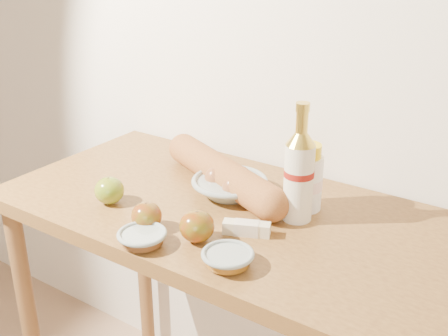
{
  "coord_description": "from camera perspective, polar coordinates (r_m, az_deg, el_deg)",
  "views": [
    {
      "loc": [
        0.69,
        0.14,
        1.54
      ],
      "look_at": [
        0.0,
        1.15,
        1.02
      ],
      "focal_mm": 45.0,
      "sensor_mm": 36.0,
      "label": 1
    }
  ],
  "objects": [
    {
      "name": "butter_stick",
      "position": [
        1.28,
        2.31,
        -6.14
      ],
      "size": [
        0.11,
        0.07,
        0.03
      ],
      "rotation": [
        0.0,
        0.0,
        0.41
      ],
      "color": "beige",
      "rests_on": "table"
    },
    {
      "name": "table",
      "position": [
        1.46,
        0.67,
        -8.41
      ],
      "size": [
        1.2,
        0.6,
        0.9
      ],
      "color": "olive",
      "rests_on": "ground"
    },
    {
      "name": "apple_yellowgreen",
      "position": [
        1.44,
        -11.57,
        -2.25
      ],
      "size": [
        0.08,
        0.08,
        0.07
      ],
      "rotation": [
        0.0,
        0.0,
        -0.04
      ],
      "color": "olive",
      "rests_on": "table"
    },
    {
      "name": "baguette",
      "position": [
        1.49,
        -0.14,
        -0.53
      ],
      "size": [
        0.51,
        0.29,
        0.09
      ],
      "rotation": [
        0.0,
        0.0,
        -0.41
      ],
      "color": "#B06C35",
      "rests_on": "table"
    },
    {
      "name": "egg_bowl",
      "position": [
        1.46,
        0.71,
        -1.65
      ],
      "size": [
        0.25,
        0.25,
        0.07
      ],
      "rotation": [
        0.0,
        0.0,
        -0.31
      ],
      "color": "gray",
      "rests_on": "table"
    },
    {
      "name": "back_wall",
      "position": [
        1.55,
        7.73,
        13.96
      ],
      "size": [
        3.5,
        0.02,
        2.6
      ],
      "primitive_type": "cube",
      "color": "#F0E4D1",
      "rests_on": "ground"
    },
    {
      "name": "cream_bottle",
      "position": [
        1.39,
        8.26,
        -1.12
      ],
      "size": [
        0.09,
        0.09,
        0.17
      ],
      "rotation": [
        0.0,
        0.0,
        -0.02
      ],
      "color": "white",
      "rests_on": "table"
    },
    {
      "name": "syrup_bowl",
      "position": [
        1.17,
        0.38,
        -9.14
      ],
      "size": [
        0.14,
        0.14,
        0.03
      ],
      "rotation": [
        0.0,
        0.0,
        -0.28
      ],
      "color": "gray",
      "rests_on": "table"
    },
    {
      "name": "sugar_bowl",
      "position": [
        1.26,
        -8.31,
        -7.02
      ],
      "size": [
        0.15,
        0.15,
        0.03
      ],
      "rotation": [
        0.0,
        0.0,
        0.39
      ],
      "color": "#929F99",
      "rests_on": "table"
    },
    {
      "name": "apple_redgreen_front",
      "position": [
        1.31,
        -7.87,
        -4.84
      ],
      "size": [
        0.08,
        0.08,
        0.07
      ],
      "rotation": [
        0.0,
        0.0,
        0.08
      ],
      "color": "#95080E",
      "rests_on": "table"
    },
    {
      "name": "apple_redgreen_right",
      "position": [
        1.25,
        -2.77,
        -5.92
      ],
      "size": [
        0.1,
        0.1,
        0.07
      ],
      "rotation": [
        0.0,
        0.0,
        -0.41
      ],
      "color": "#990D08",
      "rests_on": "table"
    },
    {
      "name": "bourbon_bottle",
      "position": [
        1.32,
        7.63,
        -0.59
      ],
      "size": [
        0.09,
        0.09,
        0.29
      ],
      "rotation": [
        0.0,
        0.0,
        -0.36
      ],
      "color": "beige",
      "rests_on": "table"
    }
  ]
}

